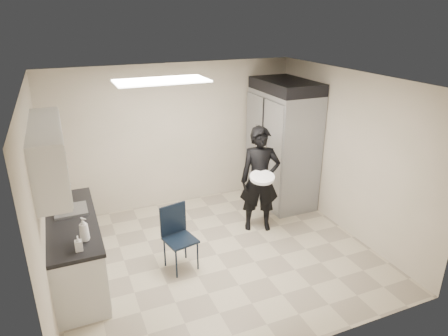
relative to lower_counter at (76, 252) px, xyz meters
name	(u,v)px	position (x,y,z in m)	size (l,w,h in m)	color
floor	(217,255)	(1.95, -0.20, -0.43)	(4.50, 4.50, 0.00)	tan
ceiling	(216,80)	(1.95, -0.20, 2.17)	(4.50, 4.50, 0.00)	white
back_wall	(175,136)	(1.95, 1.80, 0.87)	(4.50, 4.50, 0.00)	#C0B29E
left_wall	(40,203)	(-0.30, -0.20, 0.87)	(4.00, 4.00, 0.00)	#C0B29E
right_wall	(348,154)	(4.20, -0.20, 0.87)	(4.00, 4.00, 0.00)	#C0B29E
ceiling_panel	(162,81)	(1.35, 0.20, 2.14)	(1.20, 0.60, 0.02)	white
lower_counter	(76,252)	(0.00, 0.00, 0.00)	(0.60, 1.90, 0.86)	silver
countertop	(71,222)	(0.00, 0.00, 0.46)	(0.64, 1.95, 0.05)	black
sink	(71,214)	(0.02, 0.25, 0.44)	(0.42, 0.40, 0.14)	gray
faucet	(54,207)	(-0.18, 0.25, 0.59)	(0.02, 0.02, 0.24)	silver
upper_cabinets	(49,154)	(-0.13, 0.00, 1.40)	(0.35, 1.80, 0.75)	silver
towel_dispenser	(45,144)	(-0.19, 1.15, 1.19)	(0.22, 0.30, 0.35)	black
notice_sticker_left	(42,206)	(-0.29, -0.10, 0.79)	(0.00, 0.12, 0.07)	yellow
notice_sticker_right	(42,202)	(-0.29, 0.10, 0.75)	(0.00, 0.12, 0.07)	yellow
commercial_fridge	(283,148)	(3.78, 1.07, 0.62)	(0.80, 1.35, 2.10)	gray
fridge_compressor	(286,86)	(3.78, 1.07, 1.77)	(0.80, 1.35, 0.20)	black
folding_chair	(180,240)	(1.36, -0.30, 0.02)	(0.40, 0.40, 0.90)	black
man_tuxedo	(260,180)	(2.90, 0.28, 0.45)	(0.64, 0.43, 1.76)	black
bucket_lid	(262,177)	(2.81, 0.05, 0.60)	(0.39, 0.39, 0.05)	white
soap_bottle_a	(84,229)	(0.13, -0.59, 0.63)	(0.12, 0.12, 0.30)	white
soap_bottle_b	(78,243)	(0.05, -0.78, 0.57)	(0.08, 0.08, 0.18)	#9F9EA9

